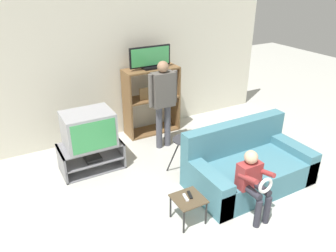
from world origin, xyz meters
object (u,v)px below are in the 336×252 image
object	(u,v)px
tv_stand	(91,156)
couch	(247,166)
television_main	(89,129)
remote_control_black	(190,195)
person_standing_adult	(163,97)
person_seated_child	(253,180)
snack_table	(188,201)
media_shelf	(152,100)
folding_stool	(185,145)
remote_control_white	(186,197)
television_flat	(150,58)

from	to	relation	value
tv_stand	couch	world-z (taller)	couch
television_main	remote_control_black	distance (m)	1.90
tv_stand	person_standing_adult	xyz separation A→B (m)	(1.33, 0.08, 0.72)
person_standing_adult	person_seated_child	distance (m)	2.17
person_seated_child	snack_table	bearing A→B (deg)	159.64
tv_stand	media_shelf	size ratio (longest dim) A/B	0.75
snack_table	remote_control_black	world-z (taller)	remote_control_black
media_shelf	folding_stool	distance (m)	1.60
remote_control_black	remote_control_white	size ratio (longest dim) A/B	1.00
tv_stand	person_seated_child	size ratio (longest dim) A/B	1.06
snack_table	couch	distance (m)	1.22
snack_table	remote_control_white	bearing A→B (deg)	152.32
media_shelf	snack_table	world-z (taller)	media_shelf
tv_stand	folding_stool	bearing A→B (deg)	-35.66
television_main	media_shelf	distance (m)	1.59
television_main	television_flat	size ratio (longest dim) A/B	0.94
television_main	person_standing_adult	distance (m)	1.35
folding_stool	person_standing_adult	world-z (taller)	person_standing_adult
folding_stool	media_shelf	bearing A→B (deg)	81.40
remote_control_black	folding_stool	bearing A→B (deg)	78.53
television_flat	remote_control_black	distance (m)	2.74
tv_stand	couch	distance (m)	2.39
remote_control_white	couch	xyz separation A→B (m)	(1.22, 0.27, -0.08)
tv_stand	media_shelf	distance (m)	1.65
folding_stool	remote_control_black	distance (m)	1.00
person_seated_child	media_shelf	bearing A→B (deg)	90.30
television_flat	couch	xyz separation A→B (m)	(0.47, -2.17, -1.18)
media_shelf	person_seated_child	world-z (taller)	media_shelf
television_main	folding_stool	size ratio (longest dim) A/B	1.20
television_flat	remote_control_black	bearing A→B (deg)	-105.67
television_flat	folding_stool	distance (m)	1.82
remote_control_black	person_standing_adult	size ratio (longest dim) A/B	0.09
television_main	remote_control_black	xyz separation A→B (m)	(0.72, -1.72, -0.33)
remote_control_white	person_seated_child	bearing A→B (deg)	-9.27
television_main	media_shelf	size ratio (longest dim) A/B	0.58
television_flat	person_seated_child	size ratio (longest dim) A/B	0.88
person_standing_adult	tv_stand	bearing A→B (deg)	-176.52
media_shelf	television_flat	world-z (taller)	television_flat
folding_stool	person_seated_child	size ratio (longest dim) A/B	0.69
tv_stand	folding_stool	xyz separation A→B (m)	(1.19, -0.85, 0.29)
media_shelf	remote_control_white	world-z (taller)	media_shelf
remote_control_white	television_flat	bearing A→B (deg)	84.27
remote_control_black	person_seated_child	bearing A→B (deg)	-7.52
television_flat	remote_control_white	distance (m)	2.78
person_seated_child	tv_stand	bearing A→B (deg)	125.12
tv_stand	person_standing_adult	bearing A→B (deg)	3.48
remote_control_black	person_standing_adult	bearing A→B (deg)	87.88
television_flat	person_seated_child	world-z (taller)	television_flat
media_shelf	tv_stand	bearing A→B (deg)	-153.14
television_main	remote_control_black	size ratio (longest dim) A/B	5.11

